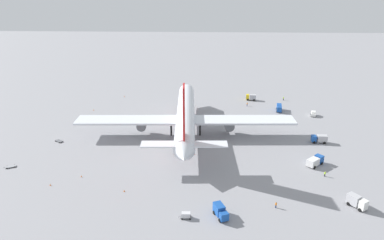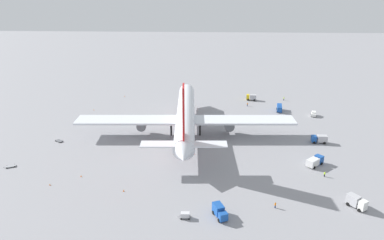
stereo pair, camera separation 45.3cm
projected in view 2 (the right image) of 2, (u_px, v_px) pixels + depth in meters
ground_plane at (186, 132)px, 137.86m from camera, size 600.00×600.00×0.00m
airliner at (186, 116)px, 134.13m from camera, size 74.06×80.16×26.16m
service_truck_0 at (356, 202)px, 91.04m from camera, size 5.27×4.55×3.02m
service_truck_1 at (251, 97)px, 174.72m from camera, size 2.85×4.86×2.78m
service_truck_2 at (315, 161)px, 112.04m from camera, size 6.00×6.22×2.69m
service_truck_3 at (279, 108)px, 159.87m from camera, size 6.52×3.00×2.67m
service_truck_4 at (320, 139)px, 128.02m from camera, size 2.67×5.46×2.82m
service_truck_5 at (220, 211)px, 87.40m from camera, size 5.58×3.88×2.94m
service_van at (314, 114)px, 154.07m from camera, size 4.35×2.81×1.97m
baggage_cart_0 at (59, 141)px, 129.52m from camera, size 2.73×3.31×0.40m
baggage_cart_1 at (185, 215)px, 87.16m from camera, size 1.59×3.11×1.49m
baggage_cart_2 at (11, 166)px, 111.58m from camera, size 2.51×3.43×0.40m
ground_worker_0 at (247, 104)px, 166.53m from camera, size 0.53×0.53×1.72m
ground_worker_1 at (284, 99)px, 174.71m from camera, size 0.40×0.40×1.78m
ground_worker_2 at (325, 174)px, 105.84m from camera, size 0.51×0.51×1.61m
ground_worker_3 at (275, 205)px, 91.06m from camera, size 0.50×0.50×1.63m
traffic_cone_0 at (124, 191)px, 98.48m from camera, size 0.36×0.36×0.55m
traffic_cone_1 at (125, 96)px, 180.57m from camera, size 0.36×0.36×0.55m
traffic_cone_2 at (81, 176)px, 105.96m from camera, size 0.36×0.36×0.55m
traffic_cone_3 at (94, 110)px, 161.24m from camera, size 0.36×0.36×0.55m
traffic_cone_4 at (50, 184)px, 101.48m from camera, size 0.36×0.36×0.55m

